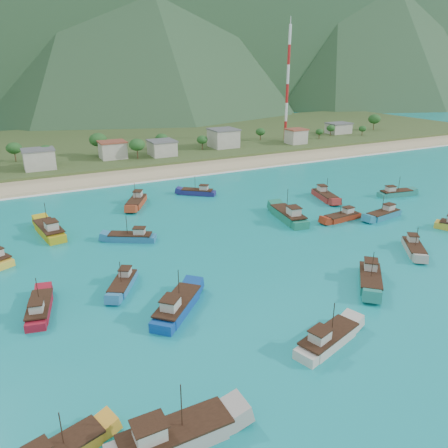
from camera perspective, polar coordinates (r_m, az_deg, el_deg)
name	(u,v)px	position (r m, az deg, el deg)	size (l,w,h in m)	color
ground	(252,276)	(76.65, 3.70, -6.74)	(600.00, 600.00, 0.00)	#0D8894
beach	(129,176)	(146.06, -12.32, 6.14)	(400.00, 18.00, 1.20)	beige
land	(91,146)	(204.48, -16.94, 9.75)	(400.00, 110.00, 2.40)	#385123
surf_line	(137,183)	(137.17, -11.26, 5.29)	(400.00, 2.50, 0.08)	white
village	(133,148)	(169.13, -11.83, 9.71)	(222.74, 24.54, 7.01)	beige
vegetation	(100,149)	(167.15, -15.91, 9.41)	(275.74, 25.31, 8.69)	#235623
radio_tower	(288,84)	(203.17, 8.30, 17.65)	(1.20, 1.20, 48.18)	red
boat_4	(289,216)	(103.26, 8.42, 1.03)	(5.83, 13.61, 7.79)	#1A7359
boat_5	(173,438)	(47.11, -6.63, -26.00)	(12.43, 3.79, 7.32)	#ACA49B
boat_6	(414,248)	(93.31, 23.53, -2.94)	(8.01, 9.34, 5.65)	#A6A095
boat_8	(370,279)	(77.51, 18.54, -6.87)	(9.88, 10.41, 6.55)	#207F72
boat_12	(325,196)	(121.50, 13.03, 3.57)	(5.70, 11.26, 6.39)	maroon
boat_13	(40,309)	(71.03, -22.94, -10.23)	(4.92, 10.30, 5.85)	maroon
boat_16	(198,192)	(122.45, -3.44, 4.14)	(9.29, 8.23, 5.68)	navy
boat_17	(131,238)	(92.62, -12.02, -1.76)	(9.95, 7.42, 5.80)	teal
boat_19	(123,284)	(74.35, -13.05, -7.68)	(7.06, 9.21, 5.40)	teal
boat_22	(328,340)	(60.63, 13.39, -14.54)	(11.26, 6.26, 6.38)	beige
boat_23	(49,231)	(100.78, -21.83, -0.81)	(5.58, 12.97, 7.42)	#AE9D16
boat_25	(395,194)	(129.98, 21.49, 3.72)	(10.33, 4.62, 5.89)	#228174
boat_26	(383,215)	(110.66, 20.10, 1.13)	(10.53, 4.50, 6.02)	teal
boat_28	(177,307)	(66.08, -6.15, -10.75)	(10.72, 10.90, 6.98)	#0F4094
boat_29	(137,202)	(115.25, -11.35, 2.79)	(8.22, 11.16, 6.49)	#A83B1E
boat_30	(342,217)	(106.11, 15.17, 0.84)	(9.83, 3.52, 5.71)	maroon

